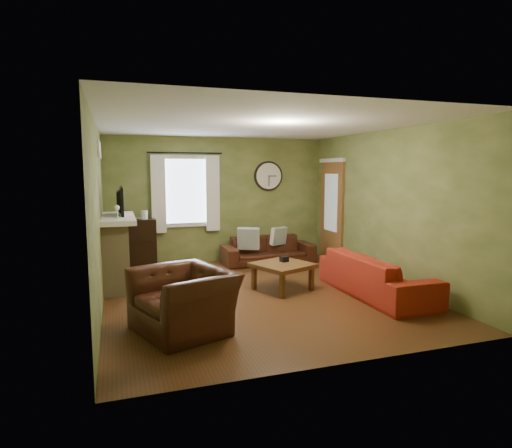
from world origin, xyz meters
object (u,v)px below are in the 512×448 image
object	(u,v)px
sofa_brown	(268,250)
coffee_table	(283,277)
sofa_red	(376,275)
armchair	(184,301)
bookshelf	(134,245)

from	to	relation	value
sofa_brown	coffee_table	size ratio (longest dim) A/B	2.32
sofa_red	coffee_table	size ratio (longest dim) A/B	2.65
sofa_red	armchair	xyz separation A→B (m)	(-3.05, -0.56, 0.05)
bookshelf	sofa_red	distance (m)	4.55
sofa_brown	sofa_red	xyz separation A→B (m)	(0.80, -2.69, 0.04)
sofa_brown	armchair	world-z (taller)	armchair
coffee_table	bookshelf	bearing A→B (deg)	134.87
sofa_brown	armchair	xyz separation A→B (m)	(-2.25, -3.25, 0.09)
sofa_brown	sofa_red	size ratio (longest dim) A/B	0.87
sofa_brown	coffee_table	world-z (taller)	sofa_brown
coffee_table	armchair	bearing A→B (deg)	-144.44
bookshelf	armchair	distance (m)	3.52
sofa_brown	coffee_table	distance (m)	2.02
armchair	sofa_brown	bearing A→B (deg)	124.55
bookshelf	coffee_table	xyz separation A→B (m)	(2.20, -2.21, -0.27)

